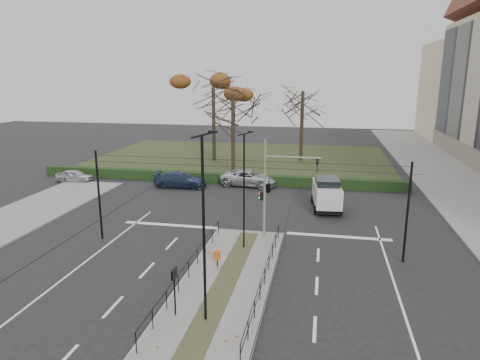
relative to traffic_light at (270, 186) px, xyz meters
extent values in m
plane|color=black|center=(-1.35, -4.50, -3.54)|extent=(140.00, 140.00, 0.00)
cube|color=slate|center=(-1.35, -7.00, -3.47)|extent=(4.40, 15.00, 0.14)
cube|color=slate|center=(16.65, 17.50, -3.47)|extent=(8.00, 90.00, 0.14)
cube|color=#253018|center=(-7.35, 27.50, -3.49)|extent=(38.00, 26.00, 0.10)
cube|color=black|center=(-7.35, 14.10, -3.04)|extent=(38.00, 1.00, 1.00)
cylinder|color=black|center=(-3.40, -13.70, -2.95)|extent=(0.04, 0.04, 0.90)
cylinder|color=black|center=(-3.40, -0.50, -2.95)|extent=(0.04, 0.04, 0.90)
cylinder|color=black|center=(0.70, -13.70, -2.95)|extent=(0.04, 0.04, 0.90)
cylinder|color=black|center=(0.70, -0.50, -2.95)|extent=(0.04, 0.04, 0.90)
cylinder|color=black|center=(-3.40, -7.10, -2.50)|extent=(0.04, 13.20, 0.04)
cylinder|color=black|center=(0.70, -7.10, -2.50)|extent=(0.04, 13.20, 0.04)
cylinder|color=black|center=(-10.95, -2.50, -0.54)|extent=(0.14, 0.14, 6.00)
cylinder|color=black|center=(8.25, -2.50, -0.54)|extent=(0.14, 0.14, 6.00)
cylinder|color=black|center=(-1.35, -3.50, 1.96)|extent=(20.00, 0.02, 0.02)
cylinder|color=black|center=(-1.35, -1.50, 1.96)|extent=(20.00, 0.02, 0.02)
cylinder|color=black|center=(-4.85, -6.50, 1.76)|extent=(0.02, 34.00, 0.02)
cylinder|color=black|center=(2.15, -6.50, 1.76)|extent=(0.02, 34.00, 0.02)
cylinder|color=slate|center=(-0.34, 0.00, -0.48)|extent=(0.18, 0.18, 5.84)
cylinder|color=slate|center=(1.46, 0.00, 1.99)|extent=(3.59, 0.11, 0.11)
imported|color=black|center=(3.03, 0.00, 1.43)|extent=(0.18, 0.21, 1.01)
imported|color=black|center=(-0.09, 0.00, -0.03)|extent=(0.63, 2.26, 0.90)
cube|color=black|center=(-0.54, 0.00, -0.70)|extent=(0.25, 0.18, 0.56)
sphere|color=#FF0C0C|center=(-0.65, 0.00, -0.54)|extent=(0.12, 0.12, 0.12)
sphere|color=#0CE533|center=(-0.65, 0.00, -0.84)|extent=(0.12, 0.12, 0.12)
cylinder|color=black|center=(-2.25, -5.45, -3.17)|extent=(0.07, 0.07, 0.45)
cylinder|color=#D54E0C|center=(-2.25, -5.45, -2.72)|extent=(0.36, 0.36, 0.50)
cylinder|color=black|center=(-2.85, -10.77, -2.34)|extent=(0.07, 0.07, 2.13)
cube|color=black|center=(-2.85, -10.77, -1.38)|extent=(0.11, 0.58, 0.45)
cube|color=silver|center=(-2.92, -10.77, -1.38)|extent=(0.02, 0.51, 0.37)
cylinder|color=black|center=(-1.41, -10.88, 0.69)|extent=(0.12, 0.12, 8.17)
cube|color=black|center=(-0.95, -10.88, 4.93)|extent=(0.36, 0.14, 0.10)
cylinder|color=black|center=(-1.27, -2.50, 0.18)|extent=(0.11, 0.11, 7.15)
cube|color=black|center=(-0.87, -2.50, 3.89)|extent=(0.31, 0.13, 0.09)
imported|color=#A8AAAF|center=(-21.64, 11.54, -2.90)|extent=(3.84, 1.79, 1.27)
imported|color=#1E2B47|center=(-10.26, 11.65, -2.80)|extent=(5.18, 2.26, 1.48)
imported|color=#A8AAAF|center=(-3.77, 13.50, -2.77)|extent=(5.77, 3.08, 1.54)
cube|color=silver|center=(3.80, 7.29, -2.27)|extent=(2.48, 4.93, 1.54)
cube|color=black|center=(3.80, 7.29, -1.35)|extent=(2.10, 2.79, 0.72)
cube|color=black|center=(3.80, 7.29, -3.24)|extent=(2.53, 5.03, 0.18)
cylinder|color=black|center=(4.95, 5.83, -3.21)|extent=(0.29, 0.68, 0.66)
cylinder|color=black|center=(2.97, 5.63, -3.21)|extent=(0.29, 0.68, 0.66)
cylinder|color=black|center=(4.63, 8.95, -3.21)|extent=(0.29, 0.68, 0.66)
cylinder|color=black|center=(2.64, 8.74, -3.21)|extent=(0.29, 0.68, 0.66)
cylinder|color=black|center=(-10.38, 25.30, 1.18)|extent=(0.44, 0.44, 9.23)
ellipsoid|color=#612B16|center=(-10.38, 25.30, 5.79)|extent=(9.44, 9.44, 5.80)
cylinder|color=black|center=(0.56, 27.56, 0.93)|extent=(0.44, 0.44, 8.73)
cylinder|color=black|center=(-6.34, 18.14, 0.90)|extent=(0.44, 0.44, 8.67)
camera|label=1|loc=(3.35, -27.19, 7.04)|focal=32.00mm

